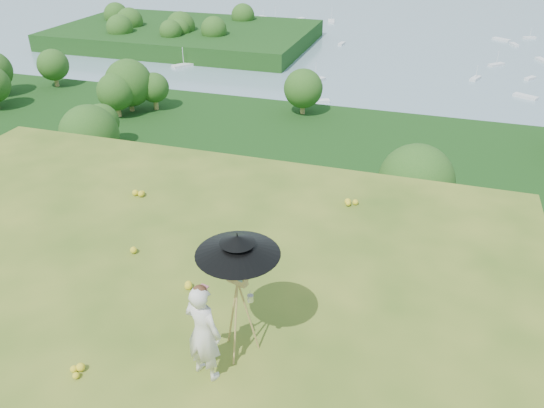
% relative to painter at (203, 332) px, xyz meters
% --- Properties ---
extents(ground, '(14.00, 14.00, 0.00)m').
position_rel_painter_xyz_m(ground, '(-1.98, -0.03, -0.75)').
color(ground, '#3A5F1B').
rests_on(ground, ground).
extents(forest_slope, '(140.00, 56.00, 22.00)m').
position_rel_painter_xyz_m(forest_slope, '(-1.98, 34.97, -29.75)').
color(forest_slope, '#123C10').
rests_on(forest_slope, bay_water).
extents(shoreline_tier, '(170.00, 28.00, 8.00)m').
position_rel_painter_xyz_m(shoreline_tier, '(-1.98, 74.97, -36.75)').
color(shoreline_tier, '#70675A').
rests_on(shoreline_tier, bay_water).
extents(bay_water, '(700.00, 700.00, 0.00)m').
position_rel_painter_xyz_m(bay_water, '(-1.98, 239.97, -34.75)').
color(bay_water, '#6C8D9A').
rests_on(bay_water, ground).
extents(peninsula, '(90.00, 60.00, 12.00)m').
position_rel_painter_xyz_m(peninsula, '(-76.98, 154.97, -29.75)').
color(peninsula, '#123C10').
rests_on(peninsula, bay_water).
extents(slope_trees, '(110.00, 50.00, 6.00)m').
position_rel_painter_xyz_m(slope_trees, '(-1.98, 34.97, -15.75)').
color(slope_trees, '#205318').
rests_on(slope_trees, forest_slope).
extents(harbor_town, '(110.00, 22.00, 5.00)m').
position_rel_painter_xyz_m(harbor_town, '(-1.98, 74.97, -30.25)').
color(harbor_town, silver).
rests_on(harbor_town, shoreline_tier).
extents(moored_boats, '(140.00, 140.00, 0.70)m').
position_rel_painter_xyz_m(moored_boats, '(-14.48, 160.97, -34.40)').
color(moored_boats, white).
rests_on(moored_boats, bay_water).
extents(wildflowers, '(10.00, 10.50, 0.12)m').
position_rel_painter_xyz_m(wildflowers, '(-1.98, 0.22, -0.69)').
color(wildflowers, yellow).
rests_on(wildflowers, ground).
extents(painter, '(0.63, 0.50, 1.51)m').
position_rel_painter_xyz_m(painter, '(0.00, 0.00, 0.00)').
color(painter, beige).
rests_on(painter, ground).
extents(field_easel, '(0.72, 0.72, 1.54)m').
position_rel_painter_xyz_m(field_easel, '(0.30, 0.53, 0.02)').
color(field_easel, olive).
rests_on(field_easel, ground).
extents(sun_umbrella, '(1.31, 1.31, 0.75)m').
position_rel_painter_xyz_m(sun_umbrella, '(0.31, 0.56, 0.89)').
color(sun_umbrella, black).
rests_on(sun_umbrella, field_easel).
extents(painter_cap, '(0.24, 0.27, 0.10)m').
position_rel_painter_xyz_m(painter_cap, '(0.00, 0.00, 0.71)').
color(painter_cap, '#C26A76').
rests_on(painter_cap, painter).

